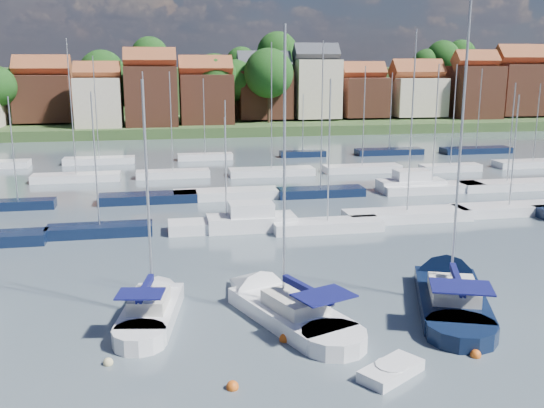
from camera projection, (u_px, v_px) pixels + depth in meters
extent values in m
plane|color=#44555C|center=(271.00, 181.00, 68.73)|extent=(260.00, 260.00, 0.00)
cube|color=white|center=(152.00, 315.00, 31.54)|extent=(3.61, 6.53, 1.20)
cone|color=white|center=(164.00, 288.00, 35.30)|extent=(3.06, 3.40, 2.57)
cylinder|color=white|center=(140.00, 341.00, 28.53)|extent=(2.98, 2.98, 1.20)
cube|color=silver|center=(149.00, 301.00, 30.91)|extent=(2.22, 2.85, 0.70)
cylinder|color=#B2B2B7|center=(148.00, 195.00, 30.53)|extent=(0.14, 0.14, 11.43)
cylinder|color=#B2B2B7|center=(145.00, 291.00, 29.88)|extent=(0.70, 3.39, 0.10)
cube|color=#0F114D|center=(145.00, 288.00, 29.85)|extent=(0.87, 3.26, 0.35)
cube|color=#0F114D|center=(140.00, 294.00, 28.73)|extent=(2.42, 1.90, 0.08)
cube|color=white|center=(289.00, 316.00, 31.42)|extent=(5.70, 8.19, 1.20)
cone|color=white|center=(244.00, 288.00, 35.32)|extent=(4.28, 4.57, 3.15)
cylinder|color=white|center=(334.00, 343.00, 28.30)|extent=(4.08, 4.08, 1.20)
cube|color=silver|center=(295.00, 302.00, 30.78)|extent=(3.21, 3.74, 0.70)
cylinder|color=#B2B2B7|center=(284.00, 170.00, 30.14)|extent=(0.14, 0.14, 14.00)
cylinder|color=#B2B2B7|center=(307.00, 292.00, 29.72)|extent=(1.63, 3.95, 0.10)
cube|color=#0F114D|center=(307.00, 290.00, 29.68)|extent=(1.74, 3.82, 0.35)
cube|color=#0F114D|center=(324.00, 295.00, 28.52)|extent=(3.18, 2.74, 0.08)
cube|color=black|center=(451.00, 302.00, 33.20)|extent=(6.13, 9.00, 1.20)
cone|color=black|center=(441.00, 271.00, 38.19)|extent=(4.65, 4.99, 3.46)
cylinder|color=black|center=(461.00, 335.00, 29.21)|extent=(4.45, 4.45, 1.20)
cube|color=silver|center=(453.00, 290.00, 32.43)|extent=(3.48, 4.09, 0.70)
cylinder|color=#B2B2B7|center=(460.00, 147.00, 31.84)|extent=(0.14, 0.14, 15.74)
cylinder|color=#B2B2B7|center=(457.00, 282.00, 31.13)|extent=(1.70, 4.37, 0.10)
cube|color=#0F114D|center=(457.00, 279.00, 31.10)|extent=(1.80, 4.22, 0.35)
cube|color=#0F114D|center=(461.00, 287.00, 29.62)|extent=(3.48, 2.97, 0.08)
cube|color=white|center=(391.00, 372.00, 25.76)|extent=(3.28, 2.78, 0.59)
cylinder|color=white|center=(391.00, 368.00, 25.73)|extent=(1.39, 1.39, 0.38)
sphere|color=beige|center=(108.00, 365.00, 26.81)|extent=(0.44, 0.44, 0.44)
sphere|color=#D85914|center=(233.00, 389.00, 24.81)|extent=(0.52, 0.52, 0.52)
sphere|color=#D85914|center=(285.00, 341.00, 29.10)|extent=(0.52, 0.52, 0.52)
sphere|color=#D85914|center=(475.00, 357.00, 27.52)|extent=(0.49, 0.49, 0.49)
sphere|color=#D85914|center=(452.00, 279.00, 37.43)|extent=(0.41, 0.41, 0.41)
cube|color=black|center=(100.00, 231.00, 46.95)|extent=(8.01, 2.24, 1.00)
cylinder|color=#B2B2B7|center=(95.00, 160.00, 45.69)|extent=(0.12, 0.12, 10.16)
cube|color=white|center=(227.00, 226.00, 48.39)|extent=(9.22, 2.58, 1.00)
cylinder|color=#B2B2B7|center=(226.00, 169.00, 47.35)|extent=(0.12, 0.12, 8.18)
cube|color=white|center=(327.00, 226.00, 48.28)|extent=(8.78, 2.46, 1.00)
cylinder|color=#B2B2B7|center=(329.00, 151.00, 46.92)|extent=(0.12, 0.12, 11.06)
cube|color=white|center=(407.00, 216.00, 51.62)|extent=(10.79, 3.02, 1.00)
cylinder|color=#B2B2B7|center=(412.00, 123.00, 49.83)|extent=(0.12, 0.12, 14.87)
cube|color=white|center=(509.00, 210.00, 53.71)|extent=(10.13, 2.84, 1.00)
cylinder|color=#B2B2B7|center=(514.00, 151.00, 52.51)|extent=(0.12, 0.12, 9.59)
cube|color=white|center=(251.00, 224.00, 48.51)|extent=(7.00, 2.60, 1.40)
cube|color=white|center=(251.00, 210.00, 48.27)|extent=(3.50, 2.20, 1.30)
cube|color=black|center=(18.00, 205.00, 55.49)|extent=(6.54, 1.83, 1.00)
cylinder|color=#B2B2B7|center=(13.00, 149.00, 54.32)|extent=(0.12, 0.12, 9.37)
cube|color=black|center=(148.00, 199.00, 58.21)|extent=(9.30, 2.60, 1.00)
cylinder|color=#B2B2B7|center=(145.00, 134.00, 56.80)|extent=(0.12, 0.12, 11.48)
cube|color=white|center=(227.00, 195.00, 59.94)|extent=(10.40, 2.91, 1.00)
cylinder|color=#B2B2B7|center=(226.00, 146.00, 58.83)|extent=(0.12, 0.12, 8.77)
cube|color=black|center=(321.00, 193.00, 60.93)|extent=(8.80, 2.46, 1.00)
cylinder|color=#B2B2B7|center=(322.00, 116.00, 59.20)|extent=(0.12, 0.12, 14.33)
cube|color=white|center=(432.00, 189.00, 62.95)|extent=(10.73, 3.00, 1.00)
cylinder|color=#B2B2B7|center=(435.00, 125.00, 61.47)|extent=(0.12, 0.12, 12.14)
cube|color=white|center=(507.00, 186.00, 64.28)|extent=(10.48, 2.93, 1.00)
cylinder|color=#B2B2B7|center=(511.00, 133.00, 63.01)|extent=(0.12, 0.12, 10.28)
cube|color=white|center=(411.00, 186.00, 63.37)|extent=(7.00, 2.60, 1.40)
cube|color=white|center=(411.00, 176.00, 63.13)|extent=(3.50, 2.20, 1.30)
cube|color=white|center=(76.00, 178.00, 68.79)|extent=(9.71, 2.72, 1.00)
cylinder|color=#B2B2B7|center=(71.00, 107.00, 66.99)|extent=(0.12, 0.12, 14.88)
cube|color=white|center=(173.00, 174.00, 71.02)|extent=(8.49, 2.38, 1.00)
cylinder|color=#B2B2B7|center=(171.00, 122.00, 69.63)|extent=(0.12, 0.12, 11.31)
cube|color=white|center=(272.00, 172.00, 72.41)|extent=(10.16, 2.85, 1.00)
cylinder|color=#B2B2B7|center=(272.00, 107.00, 70.65)|extent=(0.12, 0.12, 14.59)
cube|color=white|center=(362.00, 169.00, 74.57)|extent=(9.53, 2.67, 1.00)
cylinder|color=#B2B2B7|center=(364.00, 116.00, 73.11)|extent=(0.12, 0.12, 11.91)
cube|color=white|center=(450.00, 168.00, 75.21)|extent=(7.62, 2.13, 1.00)
cylinder|color=#B2B2B7|center=(454.00, 115.00, 73.72)|extent=(0.12, 0.12, 12.13)
cube|color=white|center=(533.00, 164.00, 78.41)|extent=(10.17, 2.85, 1.00)
cylinder|color=#B2B2B7|center=(537.00, 122.00, 77.20)|extent=(0.12, 0.12, 9.73)
cube|color=white|center=(99.00, 161.00, 80.87)|extent=(9.24, 2.59, 1.00)
cylinder|color=#B2B2B7|center=(96.00, 107.00, 79.27)|extent=(0.12, 0.12, 13.17)
cube|color=white|center=(205.00, 157.00, 84.13)|extent=(7.57, 2.12, 1.00)
cylinder|color=#B2B2B7|center=(204.00, 117.00, 82.86)|extent=(0.12, 0.12, 10.24)
cube|color=black|center=(303.00, 154.00, 86.79)|extent=(6.58, 1.84, 1.00)
cylinder|color=#B2B2B7|center=(303.00, 123.00, 85.78)|extent=(0.12, 0.12, 8.01)
cube|color=black|center=(389.00, 152.00, 89.07)|extent=(9.92, 2.78, 1.00)
cylinder|color=#B2B2B7|center=(391.00, 111.00, 87.73)|extent=(0.12, 0.12, 10.92)
cube|color=black|center=(476.00, 151.00, 90.48)|extent=(10.55, 2.95, 1.00)
cylinder|color=#B2B2B7|center=(479.00, 108.00, 89.06)|extent=(0.12, 0.12, 11.51)
cube|color=#324A25|center=(211.00, 119.00, 142.39)|extent=(200.00, 70.00, 3.00)
cube|color=#324A25|center=(203.00, 94.00, 165.27)|extent=(200.00, 60.00, 14.00)
cube|color=brown|center=(45.00, 98.00, 116.54)|extent=(10.37, 9.97, 8.73)
cube|color=brown|center=(42.00, 68.00, 115.27)|extent=(10.57, 5.13, 5.13)
cube|color=beige|center=(99.00, 103.00, 110.20)|extent=(8.09, 8.80, 8.96)
cube|color=brown|center=(97.00, 72.00, 108.96)|extent=(8.25, 4.00, 4.00)
cube|color=brown|center=(151.00, 97.00, 112.55)|extent=(9.36, 10.17, 10.97)
cube|color=brown|center=(150.00, 60.00, 111.05)|extent=(9.54, 4.63, 4.63)
cube|color=brown|center=(206.00, 100.00, 116.21)|extent=(9.90, 8.56, 9.42)
cube|color=brown|center=(205.00, 68.00, 114.88)|extent=(10.10, 4.90, 4.90)
cube|color=brown|center=(264.00, 94.00, 123.04)|extent=(10.59, 8.93, 9.49)
cube|color=#383A42|center=(264.00, 64.00, 121.67)|extent=(10.80, 5.24, 5.24)
cube|color=beige|center=(316.00, 89.00, 123.88)|extent=(9.01, 8.61, 11.65)
cube|color=#383A42|center=(316.00, 54.00, 122.32)|extent=(9.19, 4.46, 4.46)
cube|color=brown|center=(362.00, 97.00, 127.32)|extent=(9.10, 9.34, 8.00)
cube|color=brown|center=(363.00, 72.00, 126.17)|extent=(9.28, 4.50, 4.50)
cube|color=beige|center=(416.00, 97.00, 129.06)|extent=(10.86, 9.59, 7.88)
cube|color=brown|center=(417.00, 72.00, 127.87)|extent=(11.07, 5.37, 5.37)
cube|color=brown|center=(473.00, 93.00, 128.41)|extent=(9.18, 9.96, 10.97)
cube|color=brown|center=(476.00, 61.00, 126.92)|extent=(9.36, 4.54, 4.54)
cube|color=brown|center=(519.00, 89.00, 131.58)|extent=(11.39, 9.67, 10.76)
cube|color=brown|center=(522.00, 57.00, 130.05)|extent=(11.62, 5.64, 5.64)
cylinder|color=#382619|center=(441.00, 83.00, 149.30)|extent=(0.50, 0.50, 4.47)
sphere|color=#1B5119|center=(443.00, 57.00, 147.93)|extent=(8.18, 8.18, 8.18)
cylinder|color=#382619|center=(237.00, 111.00, 122.04)|extent=(0.50, 0.50, 4.46)
sphere|color=#1B5119|center=(237.00, 80.00, 120.68)|extent=(8.15, 8.15, 8.15)
cylinder|color=#382619|center=(277.00, 84.00, 140.07)|extent=(0.50, 0.50, 5.15)
sphere|color=#1B5119|center=(277.00, 52.00, 138.50)|extent=(9.41, 9.41, 9.41)
cylinder|color=#382619|center=(151.00, 83.00, 137.41)|extent=(0.50, 0.50, 4.56)
sphere|color=#1B5119|center=(150.00, 55.00, 136.02)|extent=(8.34, 8.34, 8.34)
cylinder|color=#382619|center=(104.00, 107.00, 126.09)|extent=(0.50, 0.50, 5.15)
sphere|color=#1B5119|center=(102.00, 73.00, 124.51)|extent=(9.42, 9.42, 9.42)
cylinder|color=#382619|center=(27.00, 95.00, 124.72)|extent=(0.50, 0.50, 3.42)
sphere|color=#1B5119|center=(25.00, 72.00, 123.68)|extent=(6.26, 6.26, 6.26)
cylinder|color=#382619|center=(279.00, 109.00, 132.37)|extent=(0.50, 0.50, 3.77)
sphere|color=#1B5119|center=(279.00, 85.00, 131.22)|extent=(6.89, 6.89, 6.89)
cylinder|color=#382619|center=(269.00, 110.00, 118.18)|extent=(0.50, 0.50, 5.21)
sphere|color=#1B5119|center=(269.00, 73.00, 116.58)|extent=(9.53, 9.53, 9.53)
cylinder|color=#382619|center=(488.00, 108.00, 138.15)|extent=(0.50, 0.50, 2.97)
sphere|color=#1B5119|center=(489.00, 90.00, 137.24)|extent=(5.44, 5.44, 5.44)
cylinder|color=#382619|center=(215.00, 111.00, 119.09)|extent=(0.50, 0.50, 4.84)
sphere|color=#1B5119|center=(215.00, 77.00, 117.60)|extent=(8.85, 8.85, 8.85)
cylinder|color=#382619|center=(425.00, 84.00, 148.84)|extent=(0.50, 0.50, 3.72)
sphere|color=#1B5119|center=(426.00, 63.00, 147.71)|extent=(6.80, 6.80, 6.80)
cylinder|color=#382619|center=(473.00, 109.00, 129.44)|extent=(0.50, 0.50, 4.05)
sphere|color=#1B5119|center=(475.00, 83.00, 128.20)|extent=(7.40, 7.40, 7.40)
cylinder|color=#382619|center=(242.00, 87.00, 138.35)|extent=(0.50, 0.50, 3.93)
sphere|color=#1B5119|center=(241.00, 63.00, 137.15)|extent=(7.19, 7.19, 7.19)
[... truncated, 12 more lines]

